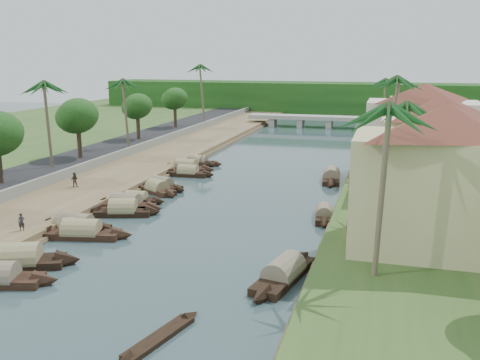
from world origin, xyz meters
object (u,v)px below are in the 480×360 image
(bridge, at_px, (315,119))
(building_near, at_px, (442,177))
(person_near, at_px, (21,222))
(sampan_1, at_px, (18,261))

(bridge, relative_size, building_near, 1.89)
(building_near, xyz_separation_m, person_near, (-31.63, -3.62, -4.86))
(bridge, xyz_separation_m, building_near, (18.99, -74.00, 4.66))
(bridge, distance_m, person_near, 78.65)
(bridge, relative_size, person_near, 19.33)
(bridge, height_order, building_near, building_near)
(bridge, bearing_deg, person_near, -99.25)
(bridge, distance_m, sampan_1, 83.01)
(bridge, height_order, person_near, bridge)
(bridge, bearing_deg, sampan_1, -96.41)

